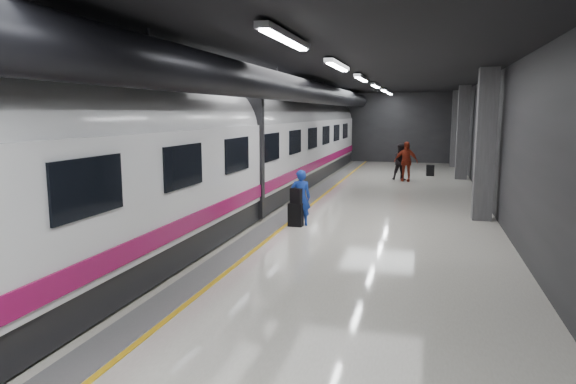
% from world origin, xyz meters
% --- Properties ---
extents(ground, '(40.00, 40.00, 0.00)m').
position_xyz_m(ground, '(0.00, 0.00, 0.00)').
color(ground, silver).
rests_on(ground, ground).
extents(platform_hall, '(10.02, 40.02, 4.51)m').
position_xyz_m(platform_hall, '(-0.29, 0.96, 3.54)').
color(platform_hall, black).
rests_on(platform_hall, ground).
extents(train, '(3.05, 38.00, 4.05)m').
position_xyz_m(train, '(-3.25, -0.00, 2.07)').
color(train, black).
rests_on(train, ground).
extents(traveler_main, '(0.68, 0.56, 1.61)m').
position_xyz_m(traveler_main, '(-0.55, -0.23, 0.80)').
color(traveler_main, '#1A31C7').
rests_on(traveler_main, ground).
extents(suitcase_main, '(0.42, 0.28, 0.67)m').
position_xyz_m(suitcase_main, '(-0.65, -0.38, 0.33)').
color(suitcase_main, black).
rests_on(suitcase_main, ground).
extents(shoulder_bag, '(0.35, 0.24, 0.43)m').
position_xyz_m(shoulder_bag, '(-0.63, -0.41, 0.88)').
color(shoulder_bag, black).
rests_on(shoulder_bag, suitcase_main).
extents(traveler_far_a, '(1.00, 0.86, 1.75)m').
position_xyz_m(traveler_far_a, '(1.75, 10.78, 0.88)').
color(traveler_far_a, black).
rests_on(traveler_far_a, ground).
extents(traveler_far_b, '(1.14, 0.57, 1.87)m').
position_xyz_m(traveler_far_b, '(1.97, 10.46, 0.93)').
color(traveler_far_b, maroon).
rests_on(traveler_far_b, ground).
extents(suitcase_far, '(0.41, 0.30, 0.56)m').
position_xyz_m(suitcase_far, '(3.11, 12.85, 0.28)').
color(suitcase_far, black).
rests_on(suitcase_far, ground).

